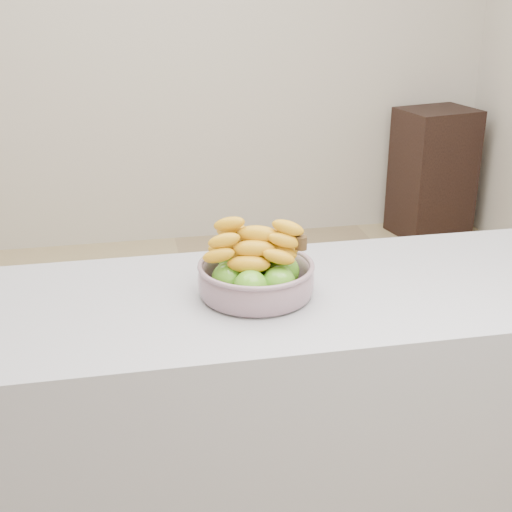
# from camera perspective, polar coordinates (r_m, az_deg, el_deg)

# --- Properties ---
(ground) EXTENTS (4.00, 4.00, 0.00)m
(ground) POSITION_cam_1_polar(r_m,az_deg,el_deg) (2.85, -2.75, -12.71)
(ground) COLOR tan
(ground) RESTS_ON ground
(counter) EXTENTS (2.00, 0.60, 0.90)m
(counter) POSITION_cam_1_polar(r_m,az_deg,el_deg) (1.96, 0.69, -15.00)
(counter) COLOR #98979F
(counter) RESTS_ON ground
(cabinet) EXTENTS (0.52, 0.45, 0.81)m
(cabinet) POSITION_cam_1_polar(r_m,az_deg,el_deg) (4.71, 13.95, 6.49)
(cabinet) COLOR black
(cabinet) RESTS_ON ground
(fruit_bowl) EXTENTS (0.28, 0.28, 0.18)m
(fruit_bowl) POSITION_cam_1_polar(r_m,az_deg,el_deg) (1.70, -0.01, -1.42)
(fruit_bowl) COLOR #8D98A9
(fruit_bowl) RESTS_ON counter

